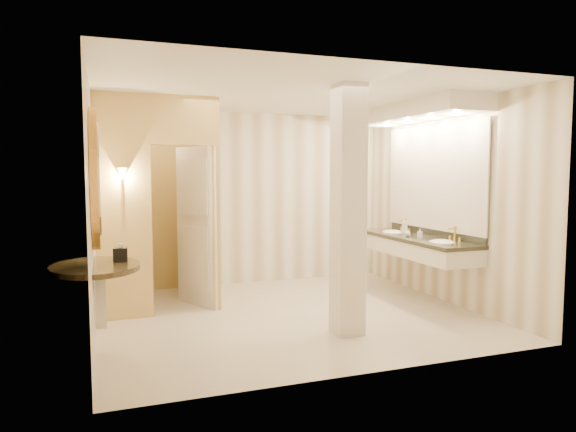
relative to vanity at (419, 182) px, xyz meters
name	(u,v)px	position (x,y,z in m)	size (l,w,h in m)	color
floor	(289,315)	(-1.98, -0.20, -1.63)	(4.50, 4.50, 0.00)	beige
ceiling	(290,94)	(-1.98, -0.20, 1.07)	(4.50, 4.50, 0.00)	white
wall_back	(247,199)	(-1.98, 1.80, -0.28)	(4.50, 0.02, 2.70)	#EEE6CE
wall_front	(368,221)	(-1.98, -2.20, -0.28)	(4.50, 0.02, 2.70)	#EEE6CE
wall_left	(93,211)	(-4.23, -0.20, -0.28)	(0.02, 4.00, 2.70)	#EEE6CE
wall_right	(444,203)	(0.27, -0.20, -0.28)	(0.02, 4.00, 2.70)	#EEE6CE
toilet_closet	(185,201)	(-3.11, 0.76, -0.24)	(1.50, 1.55, 2.70)	#E7CA79
wall_sconce	(122,175)	(-3.90, 0.23, 0.10)	(0.14, 0.14, 0.42)	gold
vanity	(419,182)	(0.00, 0.00, 0.00)	(0.75, 2.37, 2.09)	silver
console_shelf	(96,216)	(-4.19, -0.86, -0.28)	(1.04, 1.04, 1.97)	black
pillar	(348,211)	(-1.63, -1.10, -0.28)	(0.30, 0.30, 2.70)	silver
tissue_box	(120,254)	(-3.97, -0.73, -0.68)	(0.14, 0.14, 0.14)	black
toilet	(121,274)	(-3.93, 1.30, -1.26)	(0.41, 0.72, 0.73)	white
soap_bottle_a	(420,233)	(-0.05, -0.13, -0.69)	(0.06, 0.06, 0.12)	beige
soap_bottle_b	(407,233)	(-0.14, 0.04, -0.70)	(0.08, 0.08, 0.11)	silver
soap_bottle_c	(404,226)	(-0.01, 0.32, -0.64)	(0.09, 0.09, 0.23)	#C6B28C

